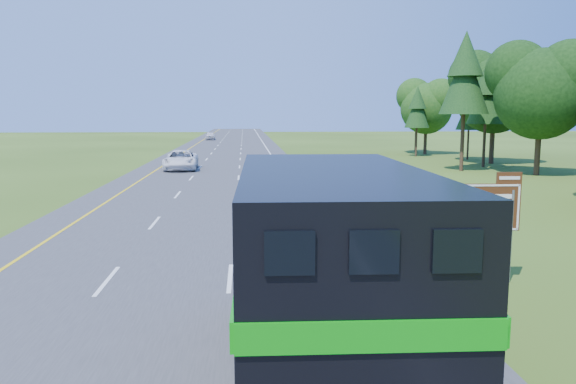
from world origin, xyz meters
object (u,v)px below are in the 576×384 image
at_px(white_suv, 181,160).
at_px(far_car, 210,136).
at_px(horse_truck, 326,272).
at_px(exit_sign, 488,212).

xyz_separation_m(white_suv, far_car, (-0.80, 57.27, -0.10)).
distance_m(horse_truck, white_suv, 41.49).
height_order(horse_truck, white_suv, horse_truck).
xyz_separation_m(horse_truck, exit_sign, (5.68, 6.10, -0.07)).
height_order(horse_truck, far_car, horse_truck).
xyz_separation_m(horse_truck, far_car, (-7.86, 98.14, -1.42)).
bearing_deg(horse_truck, exit_sign, 48.57).
relative_size(horse_truck, far_car, 2.09).
height_order(white_suv, exit_sign, exit_sign).
distance_m(far_car, exit_sign, 93.04).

